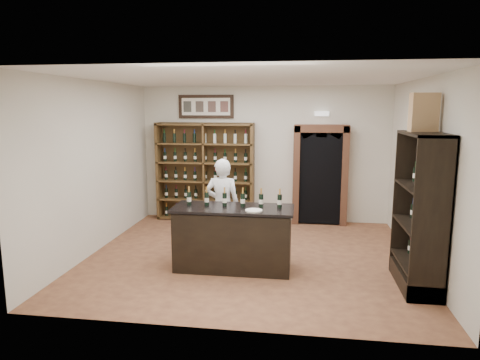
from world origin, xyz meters
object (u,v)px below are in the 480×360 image
object	(u,v)px
wine_shelf	(206,172)
wine_crate	(424,112)
shopkeeper	(222,206)
tasting_counter	(233,238)
counter_bottle_0	(189,198)
side_cabinet	(420,235)

from	to	relation	value
wine_shelf	wine_crate	size ratio (longest dim) A/B	4.11
wine_shelf	shopkeeper	world-z (taller)	wine_shelf
wine_shelf	tasting_counter	bearing A→B (deg)	-69.44
wine_shelf	shopkeeper	bearing A→B (deg)	-69.95
wine_crate	shopkeeper	bearing A→B (deg)	156.03
wine_shelf	tasting_counter	world-z (taller)	wine_shelf
counter_bottle_0	shopkeeper	bearing A→B (deg)	60.16
tasting_counter	counter_bottle_0	distance (m)	0.95
side_cabinet	counter_bottle_0	bearing A→B (deg)	173.95
tasting_counter	shopkeeper	bearing A→B (deg)	111.95
wine_shelf	counter_bottle_0	world-z (taller)	wine_shelf
tasting_counter	counter_bottle_0	size ratio (longest dim) A/B	6.27
counter_bottle_0	tasting_counter	bearing A→B (deg)	-5.18
counter_bottle_0	side_cabinet	distance (m)	3.48
tasting_counter	side_cabinet	bearing A→B (deg)	-6.28
wine_shelf	counter_bottle_0	size ratio (longest dim) A/B	7.33
tasting_counter	wine_crate	size ratio (longest dim) A/B	3.51
counter_bottle_0	side_cabinet	world-z (taller)	side_cabinet
wine_shelf	tasting_counter	size ratio (longest dim) A/B	1.17
counter_bottle_0	side_cabinet	size ratio (longest dim) A/B	0.14
wine_shelf	shopkeeper	distance (m)	2.31
wine_shelf	side_cabinet	world-z (taller)	same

